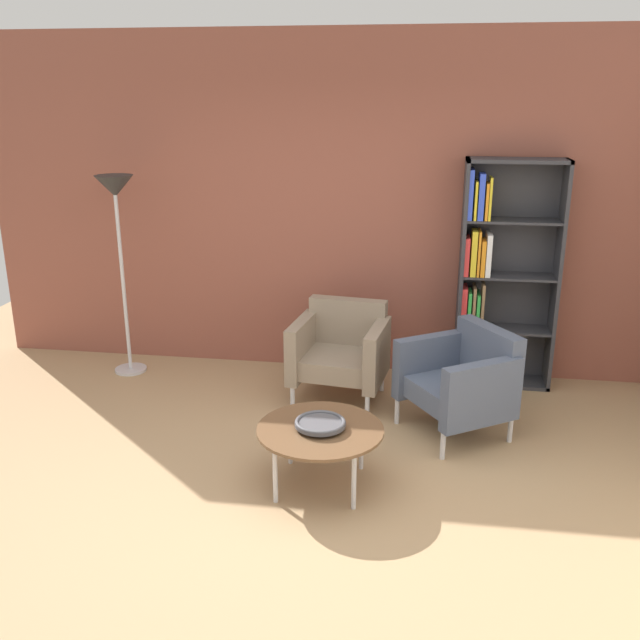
% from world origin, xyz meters
% --- Properties ---
extents(ground_plane, '(8.32, 8.32, 0.00)m').
position_xyz_m(ground_plane, '(0.00, 0.00, 0.00)').
color(ground_plane, tan).
extents(brick_back_panel, '(6.40, 0.12, 2.90)m').
position_xyz_m(brick_back_panel, '(0.00, 2.46, 1.45)').
color(brick_back_panel, brown).
rests_on(brick_back_panel, ground_plane).
extents(bookshelf_tall, '(0.80, 0.30, 1.90)m').
position_xyz_m(bookshelf_tall, '(1.32, 2.24, 0.93)').
color(bookshelf_tall, '#333338').
rests_on(bookshelf_tall, ground_plane).
extents(coffee_table_low, '(0.80, 0.80, 0.40)m').
position_xyz_m(coffee_table_low, '(0.13, 0.35, 0.37)').
color(coffee_table_low, brown).
rests_on(coffee_table_low, ground_plane).
extents(decorative_bowl, '(0.32, 0.32, 0.05)m').
position_xyz_m(decorative_bowl, '(0.13, 0.35, 0.43)').
color(decorative_bowl, '#4C4C51').
rests_on(decorative_bowl, coffee_table_low).
extents(armchair_spare_guest, '(0.79, 0.74, 0.78)m').
position_xyz_m(armchair_spare_guest, '(0.09, 1.72, 0.41)').
color(armchair_spare_guest, gray).
rests_on(armchair_spare_guest, ground_plane).
extents(armchair_near_window, '(0.93, 0.94, 0.78)m').
position_xyz_m(armchair_near_window, '(1.03, 1.25, 0.41)').
color(armchair_near_window, '#4C566B').
rests_on(armchair_near_window, ground_plane).
extents(floor_lamp_torchiere, '(0.32, 0.32, 1.74)m').
position_xyz_m(floor_lamp_torchiere, '(-1.85, 2.00, 1.45)').
color(floor_lamp_torchiere, silver).
rests_on(floor_lamp_torchiere, ground_plane).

